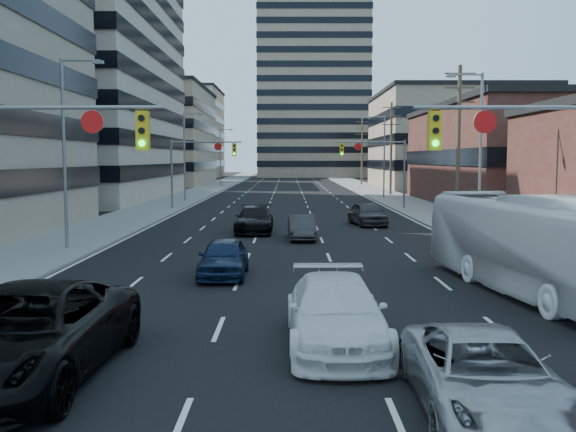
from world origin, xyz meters
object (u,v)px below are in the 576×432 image
(transit_bus, at_px, (536,245))
(sedan_blue, at_px, (224,258))
(black_pickup, at_px, (25,334))
(silver_suv, at_px, (485,375))
(white_van, at_px, (336,313))

(transit_bus, relative_size, sedan_blue, 2.75)
(sedan_blue, bearing_deg, transit_bus, -17.17)
(black_pickup, bearing_deg, silver_suv, -9.43)
(black_pickup, distance_m, silver_suv, 8.71)
(white_van, height_order, sedan_blue, white_van)
(transit_bus, bearing_deg, white_van, -148.01)
(white_van, distance_m, silver_suv, 4.62)
(black_pickup, height_order, sedan_blue, black_pickup)
(black_pickup, bearing_deg, transit_bus, 33.42)
(black_pickup, height_order, white_van, black_pickup)
(black_pickup, height_order, transit_bus, transit_bus)
(black_pickup, distance_m, white_van, 6.70)
(black_pickup, height_order, silver_suv, black_pickup)
(black_pickup, distance_m, transit_bus, 15.34)
(black_pickup, xyz_separation_m, white_van, (6.29, 2.28, -0.13))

